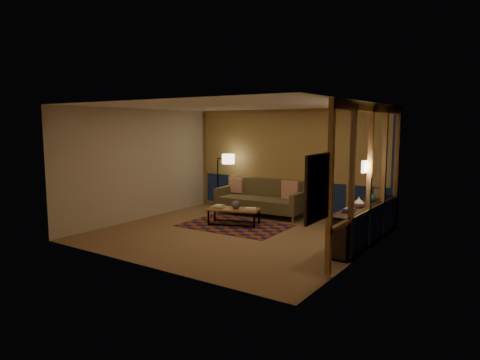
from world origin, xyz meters
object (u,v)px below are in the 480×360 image
Objects in this scene: sofa at (260,198)px; floor_lamp at (218,181)px; bookshelf at (365,223)px; coffee_table at (234,217)px.

floor_lamp is (-1.38, 0.04, 0.31)m from sofa.
sofa is 3.15m from bookshelf.
coffee_table is 0.39× the size of bookshelf.
sofa reaches higher than coffee_table.
sofa reaches higher than bookshelf.
floor_lamp is (-1.44, 1.30, 0.57)m from coffee_table.
coffee_table is 0.77× the size of floor_lamp.
sofa is at bearing 74.02° from coffee_table.
bookshelf is at bearing -12.66° from coffee_table.
floor_lamp reaches higher than coffee_table.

